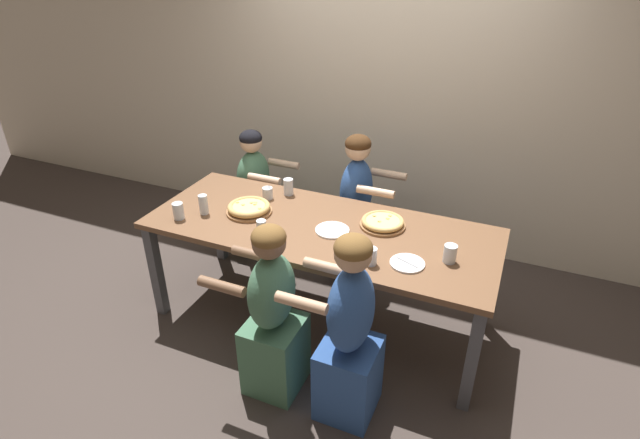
{
  "coord_description": "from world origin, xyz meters",
  "views": [
    {
      "loc": [
        1.14,
        -2.64,
        2.42
      ],
      "look_at": [
        0.0,
        0.0,
        0.83
      ],
      "focal_mm": 28.0,
      "sensor_mm": 36.0,
      "label": 1
    }
  ],
  "objects": [
    {
      "name": "drinking_glass_b",
      "position": [
        -0.81,
        -0.16,
        0.84
      ],
      "size": [
        0.06,
        0.06,
        0.14
      ],
      "color": "silver",
      "rests_on": "dining_table"
    },
    {
      "name": "empty_plate_a",
      "position": [
        0.1,
        -0.03,
        0.78
      ],
      "size": [
        0.22,
        0.22,
        0.02
      ],
      "color": "white",
      "rests_on": "dining_table"
    },
    {
      "name": "drinking_glass_a",
      "position": [
        -0.92,
        -0.29,
        0.83
      ],
      "size": [
        0.07,
        0.07,
        0.12
      ],
      "color": "silver",
      "rests_on": "dining_table"
    },
    {
      "name": "cocktail_glass_blue",
      "position": [
        -0.52,
        0.23,
        0.82
      ],
      "size": [
        0.08,
        0.08,
        0.11
      ],
      "color": "silver",
      "rests_on": "dining_table"
    },
    {
      "name": "drinking_glass_c",
      "position": [
        -0.41,
        0.35,
        0.83
      ],
      "size": [
        0.07,
        0.07,
        0.12
      ],
      "color": "silver",
      "rests_on": "dining_table"
    },
    {
      "name": "diner_near_midright",
      "position": [
        0.47,
        -0.68,
        0.55
      ],
      "size": [
        0.51,
        0.4,
        1.19
      ],
      "rotation": [
        0.0,
        0.0,
        1.57
      ],
      "color": "#2D5193",
      "rests_on": "ground"
    },
    {
      "name": "diner_near_center",
      "position": [
        -0.01,
        -0.68,
        0.52
      ],
      "size": [
        0.51,
        0.4,
        1.13
      ],
      "rotation": [
        0.0,
        0.0,
        1.57
      ],
      "color": "#477556",
      "rests_on": "ground"
    },
    {
      "name": "dining_table",
      "position": [
        0.0,
        0.0,
        0.7
      ],
      "size": [
        2.33,
        0.93,
        0.78
      ],
      "color": "brown",
      "rests_on": "ground"
    },
    {
      "name": "restaurant_back_panel",
      "position": [
        0.0,
        1.39,
        1.6
      ],
      "size": [
        10.0,
        0.06,
        3.2
      ],
      "primitive_type": "cube",
      "color": "beige",
      "rests_on": "ground"
    },
    {
      "name": "drinking_glass_d",
      "position": [
        0.87,
        -0.09,
        0.82
      ],
      "size": [
        0.08,
        0.08,
        0.11
      ],
      "color": "silver",
      "rests_on": "dining_table"
    },
    {
      "name": "diner_far_left",
      "position": [
        -0.91,
        0.68,
        0.5
      ],
      "size": [
        0.51,
        0.4,
        1.1
      ],
      "rotation": [
        0.0,
        0.0,
        -1.57
      ],
      "color": "#477556",
      "rests_on": "ground"
    },
    {
      "name": "ground_plane",
      "position": [
        0.0,
        0.0,
        0.0
      ],
      "size": [
        18.0,
        18.0,
        0.0
      ],
      "primitive_type": "plane",
      "color": "#423833",
      "rests_on": "ground"
    },
    {
      "name": "pizza_board_main",
      "position": [
        -0.53,
        -0.02,
        0.81
      ],
      "size": [
        0.32,
        0.32,
        0.06
      ],
      "color": "#996B42",
      "rests_on": "dining_table"
    },
    {
      "name": "drinking_glass_e",
      "position": [
        -0.27,
        -0.3,
        0.83
      ],
      "size": [
        0.06,
        0.06,
        0.13
      ],
      "color": "silver",
      "rests_on": "dining_table"
    },
    {
      "name": "drinking_glass_f",
      "position": [
        0.45,
        -0.29,
        0.83
      ],
      "size": [
        0.07,
        0.07,
        0.11
      ],
      "color": "silver",
      "rests_on": "dining_table"
    },
    {
      "name": "diner_far_center",
      "position": [
        0.02,
        0.68,
        0.55
      ],
      "size": [
        0.51,
        0.4,
        1.19
      ],
      "rotation": [
        0.0,
        0.0,
        -1.57
      ],
      "color": "#2D5193",
      "rests_on": "ground"
    },
    {
      "name": "empty_plate_b",
      "position": [
        0.65,
        -0.21,
        0.78
      ],
      "size": [
        0.21,
        0.21,
        0.02
      ],
      "color": "white",
      "rests_on": "dining_table"
    },
    {
      "name": "pizza_board_second",
      "position": [
        0.38,
        0.16,
        0.81
      ],
      "size": [
        0.3,
        0.3,
        0.05
      ],
      "color": "#996B42",
      "rests_on": "dining_table"
    }
  ]
}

